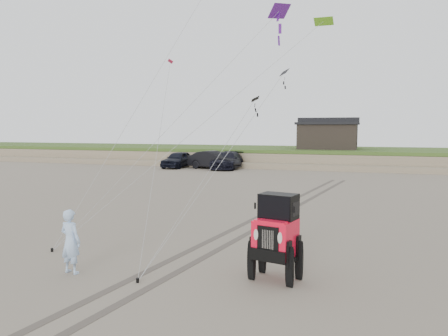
{
  "coord_description": "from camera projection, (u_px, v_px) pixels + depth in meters",
  "views": [
    {
      "loc": [
        6.12,
        -11.19,
        3.98
      ],
      "look_at": [
        1.43,
        3.0,
        2.6
      ],
      "focal_mm": 35.0,
      "sensor_mm": 36.0,
      "label": 1
    }
  ],
  "objects": [
    {
      "name": "truck_b",
      "position": [
        214.0,
        160.0,
        42.38
      ],
      "size": [
        5.56,
        3.11,
        1.74
      ],
      "primitive_type": "imported",
      "rotation": [
        0.0,
        0.0,
        1.32
      ],
      "color": "black",
      "rests_on": "ground"
    },
    {
      "name": "truck_c",
      "position": [
        227.0,
        160.0,
        42.51
      ],
      "size": [
        2.63,
        5.81,
        1.65
      ],
      "primitive_type": "imported",
      "rotation": [
        0.0,
        0.0,
        0.06
      ],
      "color": "black",
      "rests_on": "ground"
    },
    {
      "name": "ground",
      "position": [
        146.0,
        263.0,
        12.86
      ],
      "size": [
        160.0,
        160.0,
        0.0
      ],
      "primitive_type": "plane",
      "color": "#6B6054",
      "rests_on": "ground"
    },
    {
      "name": "truck_a",
      "position": [
        178.0,
        159.0,
        43.77
      ],
      "size": [
        2.15,
        4.88,
        1.63
      ],
      "primitive_type": "imported",
      "rotation": [
        0.0,
        0.0,
        -0.05
      ],
      "color": "black",
      "rests_on": "ground"
    },
    {
      "name": "stake_main",
      "position": [
        52.0,
        250.0,
        14.04
      ],
      "size": [
        0.08,
        0.08,
        0.12
      ],
      "primitive_type": "cylinder",
      "color": "black",
      "rests_on": "ground"
    },
    {
      "name": "stake_aux",
      "position": [
        138.0,
        280.0,
        11.24
      ],
      "size": [
        0.08,
        0.08,
        0.12
      ],
      "primitive_type": "cylinder",
      "color": "black",
      "rests_on": "ground"
    },
    {
      "name": "man",
      "position": [
        71.0,
        241.0,
        11.9
      ],
      "size": [
        0.7,
        0.52,
        1.78
      ],
      "primitive_type": "imported",
      "rotation": [
        0.0,
        0.0,
        2.99
      ],
      "color": "#99B2ED",
      "rests_on": "ground"
    },
    {
      "name": "jeep",
      "position": [
        276.0,
        246.0,
        11.36
      ],
      "size": [
        3.09,
        5.2,
        1.81
      ],
      "primitive_type": null,
      "rotation": [
        0.0,
        0.0,
        -0.22
      ],
      "color": "#FF0F2D",
      "rests_on": "ground"
    },
    {
      "name": "tire_tracks",
      "position": [
        270.0,
        216.0,
        19.8
      ],
      "size": [
        5.22,
        29.74,
        0.01
      ],
      "color": "#4C443D",
      "rests_on": "ground"
    },
    {
      "name": "cabin",
      "position": [
        328.0,
        135.0,
        46.92
      ],
      "size": [
        6.4,
        5.4,
        3.35
      ],
      "color": "black",
      "rests_on": "dune_ridge"
    },
    {
      "name": "kite_flock",
      "position": [
        274.0,
        22.0,
        20.44
      ],
      "size": [
        8.62,
        5.33,
        6.63
      ],
      "color": "black",
      "rests_on": "ground"
    },
    {
      "name": "dune_ridge",
      "position": [
        309.0,
        156.0,
        48.24
      ],
      "size": [
        160.0,
        14.25,
        1.73
      ],
      "color": "#7A6B54",
      "rests_on": "ground"
    }
  ]
}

